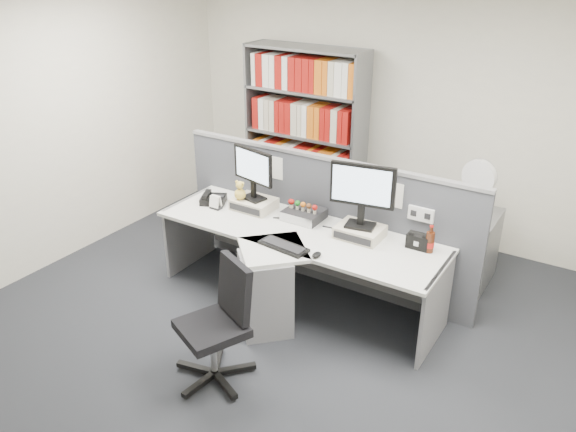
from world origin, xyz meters
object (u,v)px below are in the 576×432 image
Objects in this scene: shelving_unit at (305,138)px; desk_calendar at (216,203)px; mouse at (317,255)px; monitor_right at (362,190)px; keyboard at (284,246)px; office_chair at (220,320)px; speaker at (418,241)px; desk at (285,267)px; desktop_pc at (304,215)px; cola_bottle at (430,242)px; monitor_left at (253,170)px; desk_phone at (213,199)px; desk_fan at (479,181)px; filing_cabinet at (468,248)px.

desk_calendar is at bearing -89.75° from shelving_unit.
mouse is 0.05× the size of shelving_unit.
monitor_right reaches higher than mouse.
keyboard is (-0.44, -0.50, -0.42)m from monitor_right.
office_chair is at bearing -91.19° from keyboard.
mouse is 0.54× the size of speaker.
desk is 0.95m from monitor_right.
desktop_pc is 1.42m from office_chair.
cola_bottle is at bearing 37.45° from mouse.
shelving_unit reaches higher than monitor_left.
monitor_left is 2.64× the size of speaker.
speaker reaches higher than desktop_pc.
monitor_right reaches higher than speaker.
desk_phone reaches higher than desktop_pc.
speaker is 0.34× the size of desk_fan.
desk_fan is at bearing 26.70° from desk_phone.
monitor_right is at bearing 0.01° from monitor_left.
monitor_right is 1.56m from office_chair.
desk_calendar is 1.67m from shelving_unit.
desk is at bearing 93.09° from office_chair.
monitor_right is at bearing 70.90° from office_chair.
desk_phone is 0.43× the size of filing_cabinet.
desk_calendar reaches higher than mouse.
keyboard is 0.82× the size of desk_fan.
shelving_unit is at bearing 167.93° from filing_cabinet.
filing_cabinet is at bearing 55.95° from monitor_right.
desk_calendar is 1.91m from speaker.
speaker is (0.93, 0.58, 0.05)m from keyboard.
desk is at bearing -80.78° from desktop_pc.
desk_fan is 0.58× the size of office_chair.
mouse is at bearing -118.62° from desk_fan.
desk is 8.67× the size of desk_phone.
monitor_left is 1.10× the size of keyboard.
monitor_right reaches higher than keyboard.
mouse is (0.37, -0.11, 0.28)m from desk.
desk_fan reaches higher than desktop_pc.
desk_fan is (0.10, 0.95, 0.23)m from cola_bottle.
keyboard is 1.48× the size of desk_phone.
monitor_left is 1.46× the size of desktop_pc.
monitor_left is at bearing -177.24° from speaker.
monitor_left is at bearing 115.53° from office_chair.
office_chair reaches higher than keyboard.
keyboard is 2.40× the size of speaker.
cola_bottle reaches higher than mouse.
speaker is at bearing 1.12° from desktop_pc.
shelving_unit is (-0.83, 1.41, 0.21)m from desktop_pc.
monitor_left is at bearing -177.94° from cola_bottle.
shelving_unit is 3.00m from office_chair.
monitor_right is 2.04m from shelving_unit.
office_chair is at bearing -111.12° from mouse.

